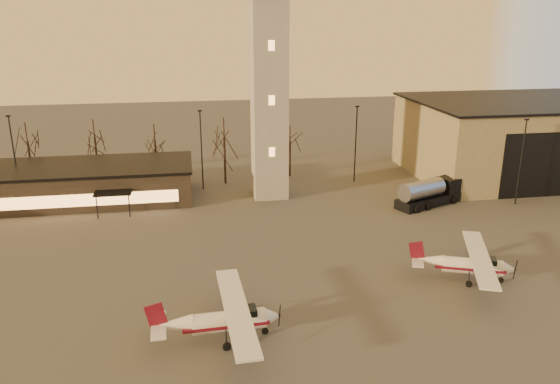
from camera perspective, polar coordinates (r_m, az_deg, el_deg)
name	(u,v)px	position (r m, az deg, el deg)	size (l,w,h in m)	color
ground	(332,325)	(40.40, 5.45, -13.69)	(220.00, 220.00, 0.00)	#464240
control_tower	(269,60)	(63.99, -1.17, 13.65)	(6.80, 6.80, 32.60)	gray
hangar	(524,137)	(82.56, 24.10, 5.24)	(30.60, 20.60, 10.30)	#968762
terminal	(85,183)	(68.98, -19.73, 0.92)	(25.40, 12.20, 4.30)	black
light_poles	(272,151)	(66.75, -0.81, 4.34)	(58.50, 12.25, 10.14)	black
tree_row	(156,137)	(73.98, -12.79, 5.67)	(37.20, 9.20, 8.80)	black
cessna_front	(474,268)	(48.59, 19.58, -7.54)	(9.22, 11.20, 3.16)	silver
cessna_rear	(231,324)	(38.38, -5.15, -13.55)	(9.49, 12.00, 3.31)	silver
fuel_truck	(428,195)	(65.77, 15.25, -0.28)	(8.82, 5.55, 3.17)	black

